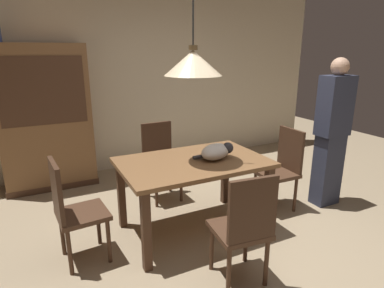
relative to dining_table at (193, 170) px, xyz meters
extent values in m
plane|color=#998466|center=(0.15, -0.47, -0.65)|extent=(10.00, 10.00, 0.00)
cube|color=beige|center=(0.15, 2.18, 0.80)|extent=(6.40, 0.10, 2.90)
cube|color=brown|center=(0.00, 0.00, 0.08)|extent=(1.40, 0.90, 0.04)
cube|color=#472D1E|center=(-0.62, -0.39, -0.29)|extent=(0.07, 0.07, 0.71)
cube|color=#472D1E|center=(0.62, -0.39, -0.29)|extent=(0.07, 0.07, 0.71)
cube|color=#472D1E|center=(-0.62, 0.39, -0.29)|extent=(0.07, 0.07, 0.71)
cube|color=#472D1E|center=(0.62, 0.39, -0.29)|extent=(0.07, 0.07, 0.71)
cube|color=#472D1E|center=(-1.05, 0.00, -0.22)|extent=(0.43, 0.43, 0.04)
cube|color=#40291B|center=(-1.23, -0.01, 0.04)|extent=(0.07, 0.38, 0.48)
cylinder|color=#472D1E|center=(-0.88, -0.15, -0.44)|extent=(0.04, 0.04, 0.41)
cylinder|color=#472D1E|center=(-0.90, 0.17, -0.44)|extent=(0.04, 0.04, 0.41)
cylinder|color=#472D1E|center=(-1.20, -0.17, -0.44)|extent=(0.04, 0.04, 0.41)
cylinder|color=#472D1E|center=(-1.22, 0.15, -0.44)|extent=(0.04, 0.04, 0.41)
cube|color=#472D1E|center=(1.05, 0.00, -0.22)|extent=(0.41, 0.41, 0.04)
cube|color=#40291B|center=(1.23, 0.00, 0.04)|extent=(0.05, 0.38, 0.48)
cylinder|color=#472D1E|center=(0.89, 0.16, -0.44)|extent=(0.04, 0.04, 0.41)
cylinder|color=#472D1E|center=(0.89, -0.16, -0.44)|extent=(0.04, 0.04, 0.41)
cylinder|color=#472D1E|center=(1.21, 0.16, -0.44)|extent=(0.04, 0.04, 0.41)
cylinder|color=#472D1E|center=(1.21, -0.16, -0.44)|extent=(0.04, 0.04, 0.41)
cube|color=#472D1E|center=(0.00, 0.80, -0.22)|extent=(0.41, 0.41, 0.04)
cube|color=#40291B|center=(-0.01, 0.98, 0.04)|extent=(0.38, 0.05, 0.48)
cylinder|color=#472D1E|center=(-0.15, 0.63, -0.44)|extent=(0.04, 0.04, 0.41)
cylinder|color=#472D1E|center=(0.17, 0.65, -0.44)|extent=(0.04, 0.04, 0.41)
cylinder|color=#472D1E|center=(-0.17, 0.95, -0.44)|extent=(0.04, 0.04, 0.41)
cylinder|color=#472D1E|center=(0.15, 0.97, -0.44)|extent=(0.04, 0.04, 0.41)
cube|color=#472D1E|center=(0.00, -0.80, -0.22)|extent=(0.44, 0.44, 0.04)
cube|color=#40291B|center=(-0.02, -0.98, 0.04)|extent=(0.38, 0.08, 0.48)
cylinder|color=#472D1E|center=(0.18, -0.66, -0.44)|extent=(0.04, 0.04, 0.41)
cylinder|color=#472D1E|center=(-0.14, -0.62, -0.44)|extent=(0.04, 0.04, 0.41)
cylinder|color=#472D1E|center=(0.14, -0.98, -0.44)|extent=(0.04, 0.04, 0.41)
cylinder|color=#472D1E|center=(-0.18, -0.94, -0.44)|extent=(0.04, 0.04, 0.41)
ellipsoid|color=silver|center=(0.21, -0.06, 0.18)|extent=(0.40, 0.33, 0.15)
sphere|color=#333338|center=(0.34, -0.08, 0.20)|extent=(0.11, 0.11, 0.11)
cylinder|color=#333338|center=(0.09, 0.00, 0.13)|extent=(0.18, 0.04, 0.04)
cone|color=beige|center=(0.00, 0.00, 1.01)|extent=(0.52, 0.52, 0.22)
cylinder|color=#513D23|center=(0.00, 0.00, 1.14)|extent=(0.08, 0.08, 0.04)
cube|color=brown|center=(-1.19, 1.85, 0.28)|extent=(1.10, 0.44, 1.85)
cube|color=#472D1E|center=(-1.19, 1.63, 0.65)|extent=(0.97, 0.01, 0.81)
cube|color=#472D1E|center=(-1.19, 1.85, -0.61)|extent=(1.12, 0.45, 0.08)
cube|color=#2D3347|center=(1.69, -0.15, -0.23)|extent=(0.30, 0.20, 0.84)
cube|color=#2D3347|center=(1.69, -0.15, 0.53)|extent=(0.36, 0.22, 0.67)
sphere|color=tan|center=(1.69, -0.15, 0.95)|extent=(0.19, 0.19, 0.19)
camera|label=1|loc=(-1.32, -2.62, 1.13)|focal=30.27mm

